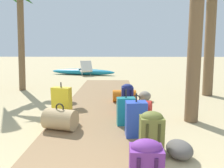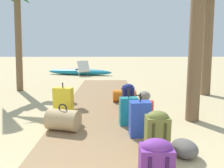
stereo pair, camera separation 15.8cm
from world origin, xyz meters
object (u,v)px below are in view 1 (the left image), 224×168
Objects in this scene: duffel_bag_red at (136,108)px; lounge_chair at (85,69)px; suitcase_yellow at (62,103)px; kayak at (83,72)px; backpack_navy at (127,96)px; backpack_olive at (151,131)px; backpack_purple at (146,165)px; duffel_bag_tan at (60,119)px; duffel_bag_orange at (124,96)px; suitcase_blue at (136,119)px; suitcase_teal at (126,111)px.

lounge_chair reaches higher than duffel_bag_red.
kayak is (-0.77, 7.43, -0.24)m from suitcase_yellow.
backpack_navy reaches higher than kayak.
backpack_olive is 2.12m from suitcase_yellow.
backpack_purple reaches higher than kayak.
duffel_bag_red is 1.26× the size of backpack_purple.
kayak is at bearing 96.35° from duffel_bag_tan.
backpack_navy is at bearing 28.19° from suitcase_yellow.
lounge_chair reaches higher than duffel_bag_tan.
suitcase_blue is at bearing -87.38° from duffel_bag_orange.
backpack_olive is (0.19, 0.77, 0.02)m from backpack_purple.
backpack_purple is 0.77× the size of suitcase_blue.
lounge_chair is (-1.95, 7.71, -0.02)m from suitcase_teal.
duffel_bag_orange is (-0.21, 1.17, -0.02)m from duffel_bag_red.
suitcase_yellow is (-1.45, 0.83, 0.03)m from suitcase_blue.
kayak is at bearing 95.92° from suitcase_yellow.
lounge_chair is at bearing 95.48° from duffel_bag_tan.
suitcase_teal reaches higher than backpack_navy.
backpack_olive is at bearing -84.32° from backpack_navy.
suitcase_blue is 8.55m from kayak.
kayak is (-2.17, 6.68, -0.22)m from backpack_navy.
suitcase_blue reaches higher than backpack_purple.
lounge_chair is 0.43× the size of kayak.
backpack_purple is 2.90m from backpack_navy.
backpack_olive is 1.01× the size of backpack_navy.
duffel_bag_orange is at bearing 94.50° from backpack_navy.
suitcase_yellow reaches higher than kayak.
backpack_purple is 0.93× the size of backpack_olive.
suitcase_yellow is (-1.61, 1.38, 0.01)m from backpack_olive.
backpack_olive is 0.95× the size of duffel_bag_orange.
backpack_navy is 6.94m from lounge_chair.
duffel_bag_red is at bearing 63.49° from suitcase_teal.
duffel_bag_tan is 1.36m from suitcase_blue.
suitcase_yellow is 0.20× the size of kayak.
duffel_bag_red is at bearing 83.63° from suitcase_blue.
backpack_olive is at bearing -74.90° from kayak.
backpack_navy is (-0.17, 0.57, 0.13)m from duffel_bag_red.
suitcase_yellow reaches higher than backpack_olive.
kayak is (-2.33, 7.25, -0.09)m from duffel_bag_red.
suitcase_teal is at bearing 11.72° from duffel_bag_tan.
kayak is at bearing 105.03° from suitcase_blue.
kayak is at bearing 159.27° from lounge_chair.
backpack_olive is at bearing -84.58° from duffel_bag_orange.
duffel_bag_red is 1.02m from suitcase_blue.
lounge_chair is at bearing 108.28° from duffel_bag_orange.
suitcase_blue reaches higher than duffel_bag_orange.
duffel_bag_tan is 0.17× the size of kayak.
suitcase_teal is at bearing 105.98° from backpack_olive.
duffel_bag_red is at bearing 27.65° from duffel_bag_tan.
duffel_bag_tan is 1.21m from suitcase_teal.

